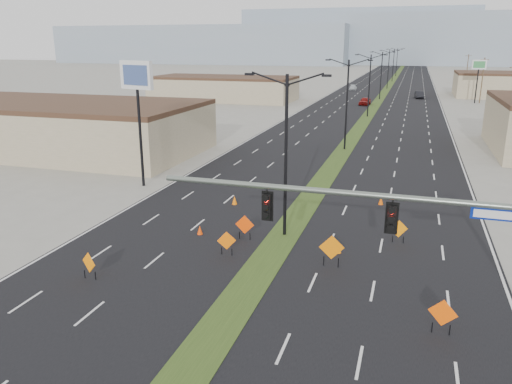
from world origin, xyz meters
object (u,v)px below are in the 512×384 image
(streetlight_4, at_px, (388,68))
(cone_1, at_px, (338,248))
(construction_sign_3, at_px, (332,248))
(pole_sign_east_far, at_px, (479,68))
(streetlight_5, at_px, (393,64))
(construction_sign_4, at_px, (443,314))
(car_left, at_px, (365,101))
(streetlight_1, at_px, (347,102))
(construction_sign_1, at_px, (227,242))
(streetlight_2, at_px, (369,84))
(construction_sign_0, at_px, (89,264))
(construction_sign_5, at_px, (399,230))
(cone_2, at_px, (381,201))
(cone_3, at_px, (235,200))
(streetlight_3, at_px, (381,74))
(construction_sign_2, at_px, (245,225))
(streetlight_0, at_px, (286,152))
(car_far, at_px, (353,88))
(car_mid, at_px, (419,95))
(pole_sign_west, at_px, (137,84))
(streetlight_6, at_px, (397,61))
(cone_0, at_px, (200,230))
(signal_mast, at_px, (441,235))

(streetlight_4, height_order, cone_1, streetlight_4)
(construction_sign_3, xyz_separation_m, pole_sign_east_far, (15.49, 86.57, 5.87))
(streetlight_5, bearing_deg, construction_sign_4, -86.53)
(car_left, relative_size, pole_sign_east_far, 0.52)
(streetlight_1, relative_size, construction_sign_1, 6.97)
(streetlight_2, relative_size, construction_sign_0, 6.81)
(construction_sign_5, height_order, cone_2, construction_sign_5)
(car_left, distance_m, cone_3, 67.73)
(streetlight_3, relative_size, construction_sign_2, 6.32)
(car_left, xyz_separation_m, cone_1, (5.74, -74.45, -0.43))
(construction_sign_0, bearing_deg, streetlight_5, 110.01)
(streetlight_0, distance_m, pole_sign_east_far, 84.95)
(construction_sign_5, height_order, cone_3, construction_sign_5)
(streetlight_1, distance_m, construction_sign_2, 29.91)
(construction_sign_1, bearing_deg, construction_sign_0, -161.86)
(streetlight_1, xyz_separation_m, cone_1, (3.67, -29.82, -5.10))
(car_far, bearing_deg, cone_2, -86.77)
(car_mid, distance_m, pole_sign_west, 84.90)
(construction_sign_0, distance_m, pole_sign_east_far, 95.89)
(streetlight_6, distance_m, cone_0, 169.67)
(signal_mast, height_order, construction_sign_1, signal_mast)
(construction_sign_5, bearing_deg, streetlight_2, 75.75)
(streetlight_5, height_order, construction_sign_3, streetlight_5)
(streetlight_1, distance_m, streetlight_2, 28.00)
(streetlight_5, relative_size, cone_3, 15.17)
(cone_1, xyz_separation_m, pole_sign_west, (-18.05, 9.38, 8.21))
(car_far, height_order, construction_sign_3, construction_sign_3)
(car_mid, distance_m, cone_3, 85.12)
(cone_1, bearing_deg, signal_mast, -59.16)
(construction_sign_4, xyz_separation_m, cone_3, (-14.19, 13.97, -0.61))
(car_left, bearing_deg, streetlight_3, 85.48)
(construction_sign_4, bearing_deg, pole_sign_east_far, 96.56)
(cone_1, bearing_deg, pole_sign_east_far, 79.68)
(construction_sign_4, distance_m, cone_1, 8.98)
(signal_mast, bearing_deg, streetlight_5, 93.26)
(streetlight_1, height_order, cone_3, streetlight_1)
(car_left, height_order, car_far, car_left)
(streetlight_0, height_order, streetlight_1, same)
(streetlight_1, distance_m, construction_sign_3, 32.30)
(streetlight_3, relative_size, pole_sign_west, 0.96)
(streetlight_2, relative_size, streetlight_3, 1.00)
(cone_1, distance_m, pole_sign_east_far, 86.23)
(car_far, relative_size, pole_sign_east_far, 0.52)
(streetlight_3, bearing_deg, cone_3, -93.73)
(construction_sign_1, distance_m, construction_sign_3, 5.98)
(streetlight_4, distance_m, car_far, 11.69)
(car_far, height_order, construction_sign_5, construction_sign_5)
(construction_sign_4, relative_size, cone_0, 2.66)
(construction_sign_2, relative_size, cone_1, 2.47)
(cone_1, xyz_separation_m, cone_3, (-8.83, 6.79, 0.01))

